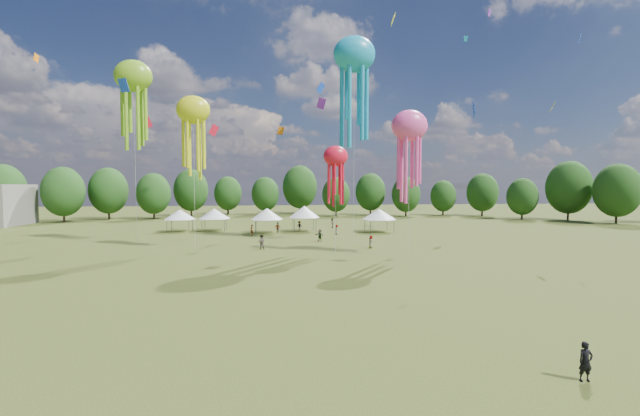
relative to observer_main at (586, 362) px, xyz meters
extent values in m
plane|color=#384416|center=(-7.29, 1.78, -0.78)|extent=(300.00, 300.00, 0.00)
imported|color=black|center=(0.00, 0.00, 0.00)|extent=(0.59, 0.41, 1.56)
imported|color=gray|center=(-12.76, 36.23, 0.09)|extent=(0.90, 0.73, 1.74)
imported|color=gray|center=(-1.05, 49.89, 0.01)|extent=(0.54, 0.80, 1.58)
imported|color=gray|center=(-0.05, 60.45, 0.07)|extent=(0.69, 0.86, 1.71)
imported|color=gray|center=(-6.32, 57.08, 0.01)|extent=(1.10, 0.72, 1.59)
imported|color=gray|center=(-10.22, 53.30, 0.06)|extent=(1.04, 0.57, 1.68)
imported|color=gray|center=(-4.74, 42.55, 0.05)|extent=(1.46, 1.39, 1.65)
imported|color=gray|center=(-14.31, 49.78, 0.10)|extent=(0.50, 0.69, 1.77)
imported|color=gray|center=(0.67, 35.35, 0.00)|extent=(0.58, 0.81, 1.56)
cylinder|color=#47474C|center=(-28.23, 56.18, 0.20)|extent=(0.08, 0.08, 1.97)
cylinder|color=#47474C|center=(-28.23, 59.68, 0.20)|extent=(0.08, 0.08, 1.97)
cylinder|color=#47474C|center=(-24.73, 56.18, 0.20)|extent=(0.08, 0.08, 1.97)
cylinder|color=#47474C|center=(-24.73, 59.68, 0.20)|extent=(0.08, 0.08, 1.97)
cube|color=white|center=(-26.48, 57.93, 1.24)|extent=(3.90, 3.90, 0.10)
cone|color=white|center=(-26.48, 57.93, 2.14)|extent=(5.07, 5.07, 1.69)
cylinder|color=#47474C|center=(-22.68, 56.54, 0.22)|extent=(0.08, 0.08, 2.00)
cylinder|color=#47474C|center=(-22.68, 60.21, 0.22)|extent=(0.08, 0.08, 2.00)
cylinder|color=#47474C|center=(-19.01, 56.54, 0.22)|extent=(0.08, 0.08, 2.00)
cylinder|color=#47474C|center=(-19.01, 60.21, 0.22)|extent=(0.08, 0.08, 2.00)
cube|color=white|center=(-20.84, 58.37, 1.27)|extent=(4.07, 4.07, 0.10)
cone|color=white|center=(-20.84, 58.37, 2.18)|extent=(5.29, 5.29, 1.72)
cylinder|color=#47474C|center=(-13.74, 52.18, 0.28)|extent=(0.08, 0.08, 2.12)
cylinder|color=#47474C|center=(-13.74, 55.79, 0.28)|extent=(0.08, 0.08, 2.12)
cylinder|color=#47474C|center=(-10.14, 52.18, 0.28)|extent=(0.08, 0.08, 2.12)
cylinder|color=#47474C|center=(-10.14, 55.79, 0.28)|extent=(0.08, 0.08, 2.12)
cube|color=white|center=(-11.94, 53.99, 1.39)|extent=(4.00, 4.00, 0.10)
cone|color=white|center=(-11.94, 53.99, 2.35)|extent=(5.21, 5.21, 1.82)
cylinder|color=#47474C|center=(-7.44, 53.68, 0.36)|extent=(0.08, 0.08, 2.28)
cylinder|color=#47474C|center=(-7.44, 57.25, 0.36)|extent=(0.08, 0.08, 2.28)
cylinder|color=#47474C|center=(-3.87, 53.68, 0.36)|extent=(0.08, 0.08, 2.28)
cylinder|color=#47474C|center=(-3.87, 57.25, 0.36)|extent=(0.08, 0.08, 2.28)
cube|color=white|center=(-5.65, 55.46, 1.54)|extent=(3.97, 3.97, 0.10)
cone|color=white|center=(-5.65, 55.46, 2.57)|extent=(5.16, 5.16, 1.95)
cylinder|color=#47474C|center=(4.71, 50.93, 0.23)|extent=(0.08, 0.08, 2.02)
cylinder|color=#47474C|center=(4.71, 54.88, 0.23)|extent=(0.08, 0.08, 2.02)
cylinder|color=#47474C|center=(8.66, 50.93, 0.23)|extent=(0.08, 0.08, 2.02)
cylinder|color=#47474C|center=(8.66, 54.88, 0.23)|extent=(0.08, 0.08, 2.02)
cube|color=white|center=(6.68, 52.90, 1.29)|extent=(4.35, 4.35, 0.10)
cone|color=white|center=(6.68, 52.90, 2.21)|extent=(5.65, 5.65, 1.73)
ellipsoid|color=yellow|center=(-20.71, 37.22, 15.97)|extent=(3.97, 2.78, 3.37)
cylinder|color=beige|center=(-20.71, 37.22, 7.59)|extent=(0.03, 0.03, 16.75)
ellipsoid|color=#1799C6|center=(-0.33, 40.74, 24.44)|extent=(5.66, 3.96, 4.81)
cylinder|color=beige|center=(-0.33, 40.74, 11.83)|extent=(0.03, 0.03, 25.22)
ellipsoid|color=#FA49A2|center=(3.37, 29.53, 13.47)|extent=(4.02, 2.81, 3.41)
cylinder|color=beige|center=(3.37, 29.53, 6.34)|extent=(0.03, 0.03, 14.25)
ellipsoid|color=#81BF1F|center=(-29.35, 43.83, 21.35)|extent=(4.89, 3.43, 4.16)
cylinder|color=beige|center=(-29.35, 43.83, 10.29)|extent=(0.03, 0.03, 22.14)
ellipsoid|color=red|center=(-4.24, 32.72, 10.31)|extent=(2.83, 1.98, 2.40)
cylinder|color=beige|center=(-4.24, 32.72, 4.76)|extent=(0.03, 0.03, 11.09)
cube|color=#1C4EFC|center=(-1.95, 61.93, 24.85)|extent=(1.79, 1.04, 2.01)
cube|color=#1799C6|center=(22.97, 55.89, 32.80)|extent=(0.72, 0.31, 0.91)
cube|color=#9D31DB|center=(-4.70, 41.33, 17.95)|extent=(1.22, 0.99, 1.70)
cube|color=#1C4EFC|center=(31.15, 38.89, 27.38)|extent=(0.66, 1.09, 1.37)
cube|color=red|center=(-21.91, 68.79, 17.72)|extent=(1.89, 1.28, 2.41)
cube|color=orange|center=(-40.17, 42.01, 22.70)|extent=(0.25, 1.05, 1.20)
cube|color=yellow|center=(9.46, 54.92, 35.05)|extent=(1.08, 1.49, 1.96)
cube|color=#1C4EFC|center=(22.63, 51.89, 19.79)|extent=(0.69, 2.27, 2.73)
cube|color=#FA49A2|center=(19.20, 73.65, 18.49)|extent=(1.03, 0.70, 1.52)
cube|color=#9D31DB|center=(16.21, 36.25, 28.91)|extent=(0.69, 0.46, 0.93)
cube|color=red|center=(-32.86, 62.92, 18.12)|extent=(2.09, 0.52, 2.39)
cube|color=orange|center=(-9.91, 47.34, 15.00)|extent=(1.16, 0.62, 1.36)
cube|color=yellow|center=(21.89, 31.66, 16.35)|extent=(1.08, 1.48, 1.50)
cube|color=#1C4EFC|center=(-25.42, 27.23, 16.33)|extent=(1.10, 0.85, 1.21)
cylinder|color=#38281C|center=(-67.43, 82.29, 0.98)|extent=(0.44, 0.44, 3.53)
ellipsoid|color=#1F4316|center=(-67.43, 82.29, 6.06)|extent=(8.83, 8.83, 11.04)
cylinder|color=#38281C|center=(-54.46, 79.97, 0.90)|extent=(0.44, 0.44, 3.36)
ellipsoid|color=#1F4316|center=(-54.46, 79.97, 5.73)|extent=(8.40, 8.40, 10.51)
cylinder|color=#38281C|center=(-47.97, 87.27, 0.92)|extent=(0.44, 0.44, 3.41)
ellipsoid|color=#1F4316|center=(-47.97, 87.27, 5.83)|extent=(8.53, 8.53, 10.66)
cylinder|color=#38281C|center=(-37.89, 86.80, 0.75)|extent=(0.44, 0.44, 3.07)
ellipsoid|color=#1F4316|center=(-37.89, 86.80, 5.16)|extent=(7.66, 7.66, 9.58)
cylinder|color=#38281C|center=(-30.80, 95.11, 0.93)|extent=(0.44, 0.44, 3.43)
ellipsoid|color=#1F4316|center=(-30.80, 95.11, 5.87)|extent=(8.58, 8.58, 10.73)
cylinder|color=#38281C|center=(-22.05, 100.74, 0.69)|extent=(0.44, 0.44, 2.95)
ellipsoid|color=#1F4316|center=(-22.05, 100.74, 4.93)|extent=(7.37, 7.37, 9.21)
cylinder|color=#38281C|center=(-11.98, 96.84, 0.66)|extent=(0.44, 0.44, 2.89)
ellipsoid|color=#1F4316|center=(-11.98, 96.84, 4.82)|extent=(7.23, 7.23, 9.04)
cylinder|color=#38281C|center=(-2.37, 101.27, 1.14)|extent=(0.44, 0.44, 3.84)
ellipsoid|color=#1F4316|center=(-2.37, 101.27, 6.65)|extent=(9.60, 9.60, 11.99)
cylinder|color=#38281C|center=(5.90, 90.22, 0.64)|extent=(0.44, 0.44, 2.84)
ellipsoid|color=#1F4316|center=(5.90, 90.22, 4.73)|extent=(7.11, 7.11, 8.89)
cylinder|color=#38281C|center=(15.64, 92.81, 0.80)|extent=(0.44, 0.44, 3.16)
ellipsoid|color=#1F4316|center=(15.64, 92.81, 5.35)|extent=(7.91, 7.91, 9.88)
cylinder|color=#38281C|center=(23.41, 87.07, 0.66)|extent=(0.44, 0.44, 2.88)
ellipsoid|color=#1F4316|center=(23.41, 87.07, 4.80)|extent=(7.21, 7.21, 9.01)
cylinder|color=#38281C|center=(34.23, 89.02, 0.53)|extent=(0.44, 0.44, 2.63)
ellipsoid|color=#1F4316|center=(34.23, 89.02, 4.31)|extent=(6.57, 6.57, 8.22)
cylinder|color=#38281C|center=(43.23, 85.51, 0.78)|extent=(0.44, 0.44, 3.13)
ellipsoid|color=#1F4316|center=(43.23, 85.51, 5.27)|extent=(7.81, 7.81, 9.77)
cylinder|color=#38281C|center=(46.35, 73.59, 0.58)|extent=(0.44, 0.44, 2.72)
ellipsoid|color=#1F4316|center=(46.35, 73.59, 4.49)|extent=(6.80, 6.80, 8.50)
cylinder|color=#38281C|center=(55.68, 70.70, 1.12)|extent=(0.44, 0.44, 3.81)
ellipsoid|color=#1F4316|center=(55.68, 70.70, 6.60)|extent=(9.52, 9.52, 11.90)
cylinder|color=#38281C|center=(59.28, 61.58, 0.97)|extent=(0.44, 0.44, 3.51)
ellipsoid|color=#1F4316|center=(59.28, 61.58, 6.02)|extent=(8.78, 8.78, 10.97)
camera|label=1|loc=(-12.48, -14.37, 6.87)|focal=23.32mm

